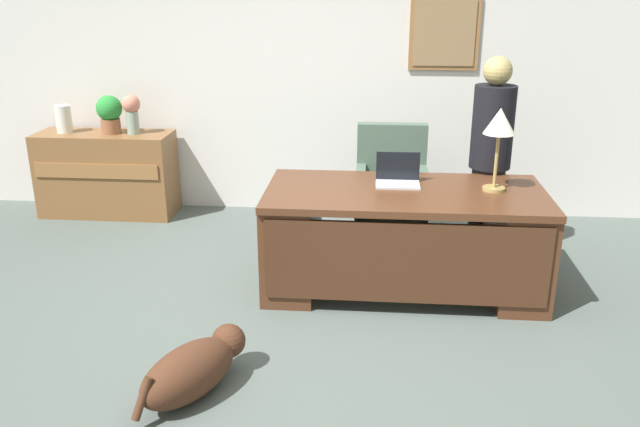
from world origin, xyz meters
name	(u,v)px	position (x,y,z in m)	size (l,w,h in m)	color
ground_plane	(297,338)	(0.00, 0.00, 0.00)	(12.00, 12.00, 0.00)	#4C5651
back_wall	(329,73)	(0.01, 2.60, 1.35)	(7.00, 0.16, 2.70)	silver
desk	(404,237)	(0.69, 0.78, 0.42)	(2.00, 0.96, 0.76)	#4C2B19
credenza	(107,174)	(-2.13, 2.25, 0.40)	(1.29, 0.50, 0.81)	brown
armchair	(391,191)	(0.61, 1.71, 0.47)	(0.60, 0.59, 1.02)	#475B4C
person_standing	(490,160)	(1.37, 1.40, 0.85)	(0.32, 0.32, 1.65)	#262323
dog_lying	(193,369)	(-0.50, -0.63, 0.15)	(0.58, 0.74, 0.30)	#472819
laptop	(398,176)	(0.64, 0.97, 0.82)	(0.32, 0.22, 0.22)	#B2B5BA
desk_lamp	(499,126)	(1.32, 0.87, 1.22)	(0.22, 0.22, 0.59)	#9E8447
vase_with_flowers	(132,111)	(-1.82, 2.25, 1.03)	(0.17, 0.17, 0.37)	#8B9E8F
vase_empty	(64,119)	(-2.50, 2.25, 0.94)	(0.15, 0.15, 0.26)	silver
potted_plant	(110,113)	(-2.04, 2.25, 1.01)	(0.24, 0.24, 0.36)	brown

